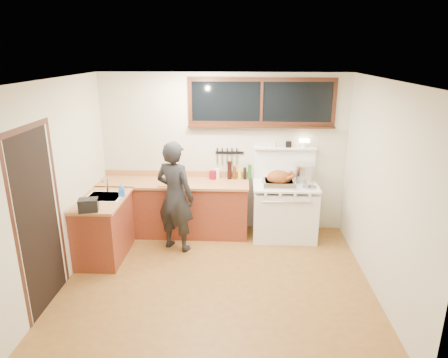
{
  "coord_description": "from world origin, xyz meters",
  "views": [
    {
      "loc": [
        0.3,
        -4.62,
        2.91
      ],
      "look_at": [
        0.05,
        0.85,
        1.15
      ],
      "focal_mm": 32.0,
      "sensor_mm": 36.0,
      "label": 1
    }
  ],
  "objects_px": {
    "man": "(175,197)",
    "cutting_board": "(172,181)",
    "roast_turkey": "(279,180)",
    "vintage_stove": "(284,209)"
  },
  "relations": [
    {
      "from": "man",
      "to": "vintage_stove",
      "type": "bearing_deg",
      "value": 16.75
    },
    {
      "from": "cutting_board",
      "to": "roast_turkey",
      "type": "relative_size",
      "value": 0.89
    },
    {
      "from": "man",
      "to": "roast_turkey",
      "type": "bearing_deg",
      "value": 13.79
    },
    {
      "from": "man",
      "to": "roast_turkey",
      "type": "relative_size",
      "value": 3.25
    },
    {
      "from": "vintage_stove",
      "to": "man",
      "type": "xyz_separation_m",
      "value": [
        -1.68,
        -0.51,
        0.38
      ]
    },
    {
      "from": "man",
      "to": "cutting_board",
      "type": "xyz_separation_m",
      "value": [
        -0.12,
        0.43,
        0.11
      ]
    },
    {
      "from": "man",
      "to": "cutting_board",
      "type": "relative_size",
      "value": 3.66
    },
    {
      "from": "vintage_stove",
      "to": "roast_turkey",
      "type": "relative_size",
      "value": 3.02
    },
    {
      "from": "cutting_board",
      "to": "roast_turkey",
      "type": "height_order",
      "value": "roast_turkey"
    },
    {
      "from": "vintage_stove",
      "to": "man",
      "type": "relative_size",
      "value": 0.93
    }
  ]
}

